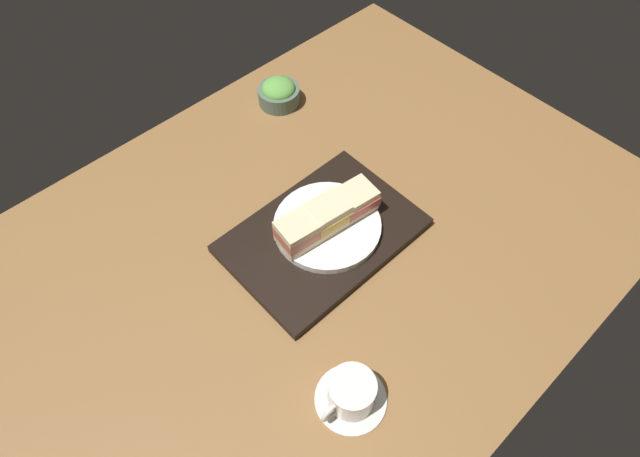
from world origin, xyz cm
name	(u,v)px	position (x,y,z in cm)	size (l,w,h in cm)	color
ground_plane	(313,244)	(0.00, 0.00, -1.50)	(140.00, 100.00, 3.00)	brown
serving_tray	(322,235)	(-1.73, 0.93, 1.05)	(38.03, 26.30, 2.09)	black
sandwich_plate	(327,226)	(-3.18, 0.79, 2.87)	(21.76, 21.76, 1.56)	white
sandwich_near	(355,199)	(-10.08, 1.61, 6.19)	(8.73, 7.71, 5.08)	beige
sandwich_middle	(327,215)	(-3.18, 0.79, 6.57)	(8.77, 7.60, 5.84)	beige
sandwich_far	(298,232)	(3.71, -0.03, 6.52)	(8.48, 7.22, 5.74)	beige
salad_bowl	(279,93)	(-21.91, -36.28, 2.97)	(10.21, 10.21, 6.47)	#4C6051
coffee_cup	(351,394)	(17.50, 28.34, 3.27)	(12.89, 12.27, 7.06)	silver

